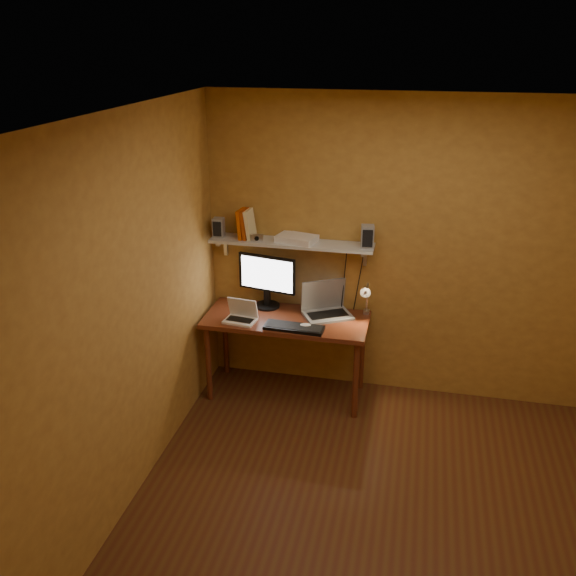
% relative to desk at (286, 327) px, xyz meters
% --- Properties ---
extents(room, '(3.44, 3.24, 2.64)m').
position_rel_desk_xyz_m(room, '(0.95, -1.28, 0.64)').
color(room, '#533115').
rests_on(room, ground).
extents(desk, '(1.40, 0.60, 0.75)m').
position_rel_desk_xyz_m(desk, '(0.00, 0.00, 0.00)').
color(desk, maroon).
rests_on(desk, ground).
extents(wall_shelf, '(1.40, 0.25, 0.21)m').
position_rel_desk_xyz_m(wall_shelf, '(0.00, 0.19, 0.69)').
color(wall_shelf, silver).
rests_on(wall_shelf, room).
extents(monitor, '(0.52, 0.26, 0.48)m').
position_rel_desk_xyz_m(monitor, '(-0.22, 0.19, 0.35)').
color(monitor, black).
rests_on(monitor, desk).
extents(laptop, '(0.48, 0.44, 0.30)m').
position_rel_desk_xyz_m(laptop, '(0.31, 0.15, 0.16)').
color(laptop, gray).
rests_on(laptop, desk).
extents(netbook, '(0.28, 0.22, 0.19)m').
position_rel_desk_xyz_m(netbook, '(-0.36, -0.13, 0.14)').
color(netbook, white).
rests_on(netbook, desk).
extents(keyboard, '(0.50, 0.19, 0.03)m').
position_rel_desk_xyz_m(keyboard, '(0.11, -0.20, 0.10)').
color(keyboard, black).
rests_on(keyboard, desk).
extents(mouse, '(0.12, 0.08, 0.04)m').
position_rel_desk_xyz_m(mouse, '(0.20, -0.16, 0.11)').
color(mouse, white).
rests_on(mouse, desk).
extents(desk_lamp, '(0.09, 0.23, 0.38)m').
position_rel_desk_xyz_m(desk_lamp, '(0.66, 0.13, 0.29)').
color(desk_lamp, silver).
rests_on(desk_lamp, desk).
extents(speaker_left, '(0.10, 0.10, 0.16)m').
position_rel_desk_xyz_m(speaker_left, '(-0.64, 0.19, 0.79)').
color(speaker_left, gray).
rests_on(speaker_left, wall_shelf).
extents(speaker_right, '(0.12, 0.12, 0.19)m').
position_rel_desk_xyz_m(speaker_right, '(0.64, 0.18, 0.80)').
color(speaker_right, gray).
rests_on(speaker_right, wall_shelf).
extents(books, '(0.14, 0.18, 0.25)m').
position_rel_desk_xyz_m(books, '(-0.40, 0.20, 0.84)').
color(books, '#C74801').
rests_on(books, wall_shelf).
extents(shelf_camera, '(0.11, 0.06, 0.06)m').
position_rel_desk_xyz_m(shelf_camera, '(-0.29, 0.14, 0.74)').
color(shelf_camera, silver).
rests_on(shelf_camera, wall_shelf).
extents(router, '(0.37, 0.29, 0.05)m').
position_rel_desk_xyz_m(router, '(0.05, 0.20, 0.74)').
color(router, white).
rests_on(router, wall_shelf).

